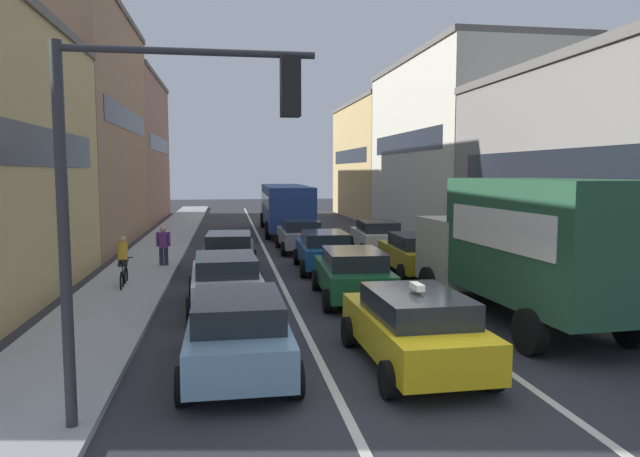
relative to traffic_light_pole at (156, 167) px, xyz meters
The scene contains 20 objects.
ground_plane 5.96m from the traffic_light_pole, 13.89° to the left, with size 140.00×140.00×0.00m, color #333238.
sidewalk_left 21.55m from the traffic_light_pole, 96.09° to the left, with size 2.60×64.00×0.14m, color #AEAEAE.
lane_stripe_left 21.62m from the traffic_light_pole, 82.57° to the left, with size 0.16×60.00×0.01m, color silver.
lane_stripe_right 22.31m from the traffic_light_pole, 73.75° to the left, with size 0.16×60.00×0.01m, color silver.
building_row_left 25.48m from the traffic_light_pole, 107.27° to the left, with size 7.20×43.90×12.02m.
building_row_right 28.14m from the traffic_light_pole, 59.33° to the left, with size 7.20×43.90×10.07m.
traffic_light_pole is the anchor object (origin of this frame).
removalist_box_truck 9.59m from the traffic_light_pole, 29.98° to the left, with size 3.00×7.80×3.58m.
taxi_centre_lane_front 5.75m from the traffic_light_pole, 24.03° to the left, with size 2.13×4.33×1.66m.
sedan_left_lane_front 3.93m from the traffic_light_pole, 63.07° to the left, with size 2.08×4.31×1.49m.
sedan_centre_lane_second 9.61m from the traffic_light_pole, 59.89° to the left, with size 2.23×4.38×1.49m.
wagon_left_lane_second 8.07m from the traffic_light_pole, 82.95° to the left, with size 2.20×4.37×1.49m.
hatchback_centre_lane_third 14.15m from the traffic_light_pole, 70.59° to the left, with size 2.18×4.36×1.49m.
sedan_left_lane_third 13.56m from the traffic_light_pole, 85.52° to the left, with size 2.18×4.36×1.49m.
coupe_centre_lane_fourth 19.17m from the traffic_light_pole, 76.70° to the left, with size 2.06×4.30×1.49m.
sedan_right_lane_behind_truck 14.28m from the traffic_light_pole, 56.24° to the left, with size 2.16×4.35×1.49m.
wagon_right_lane_far 19.27m from the traffic_light_pole, 65.78° to the left, with size 2.26×4.39×1.49m.
bus_mid_queue_primary 27.13m from the traffic_light_pole, 80.40° to the left, with size 2.97×10.55×2.90m.
cyclist_on_sidewalk 11.11m from the traffic_light_pole, 102.37° to the left, with size 0.50×1.73×1.72m.
pedestrian_near_kerb 14.75m from the traffic_light_pole, 95.82° to the left, with size 0.54×0.34×1.66m.
Camera 1 is at (-3.47, -9.47, 3.75)m, focal length 32.41 mm.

